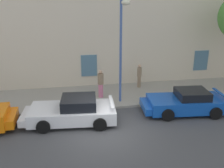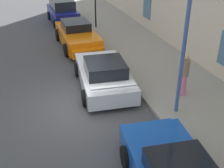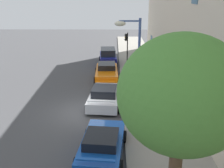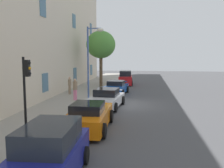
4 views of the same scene
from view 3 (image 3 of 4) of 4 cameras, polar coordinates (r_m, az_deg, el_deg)
ground_plane at (r=17.68m, az=-5.69°, el=-6.00°), size 80.00×80.00×0.00m
sidewalk at (r=17.74m, az=8.80°, el=-5.80°), size 60.00×4.01×0.14m
sportscar_red_lead at (r=23.52m, az=-1.14°, el=2.23°), size 4.90×2.20×1.44m
sportscar_yellow_flank at (r=18.73m, az=-1.40°, el=-2.46°), size 4.85×2.56×1.35m
sportscar_white_middle at (r=13.17m, az=-1.98°, el=-12.48°), size 4.67×2.44×1.29m
hatchback_distant at (r=28.74m, az=-0.87°, el=5.68°), size 4.04×2.05×1.75m
tree_midblock at (r=7.10m, az=14.58°, el=-2.41°), size 3.35×3.35×6.42m
traffic_light at (r=26.14m, az=3.12°, el=8.36°), size 0.22×0.36×3.62m
street_lamp at (r=14.76m, az=4.16°, el=6.47°), size 0.44×1.42×6.00m
pedestrian_admiring at (r=16.87m, az=7.99°, el=-3.52°), size 0.49×0.49×1.76m
pedestrian_strolling at (r=14.58m, az=14.80°, el=-7.98°), size 0.35×0.35×1.64m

